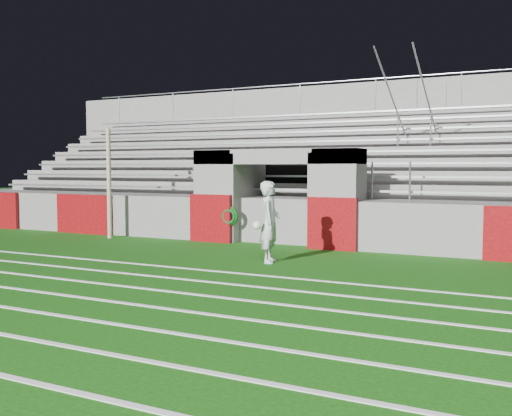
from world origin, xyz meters
The scene contains 6 objects.
ground centered at (0.00, 0.00, 0.00)m, with size 90.00×90.00×0.00m, color #124A0C.
field_post centered at (-4.97, 2.37, 1.64)m, with size 0.13×0.13×3.27m, color tan.
field_markings centered at (0.00, -5.00, 0.01)m, with size 28.00×8.09×0.01m.
stadium_structure centered at (0.00, 7.97, 1.49)m, with size 26.00×8.48×5.42m.
goalkeeper_with_ball centered at (1.19, 0.49, 0.90)m, with size 0.59×0.78×1.81m.
hose_coil centered at (-1.19, 2.93, 0.76)m, with size 0.55×0.14×0.55m.
Camera 1 is at (6.48, -10.89, 2.09)m, focal length 40.00 mm.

